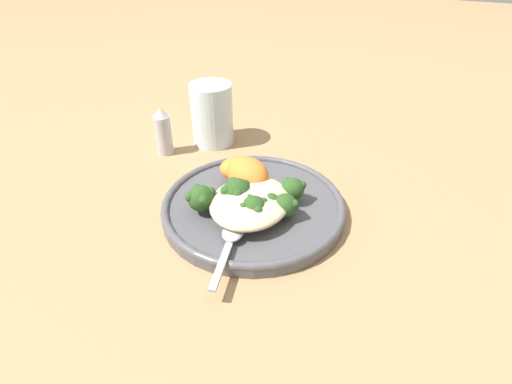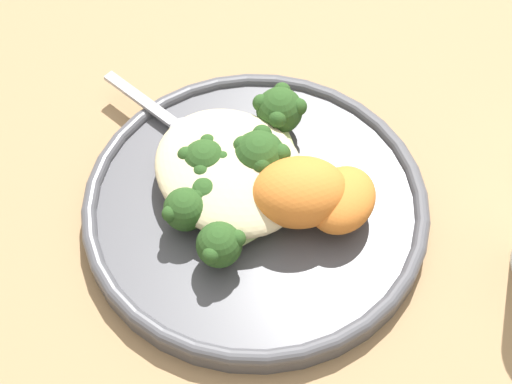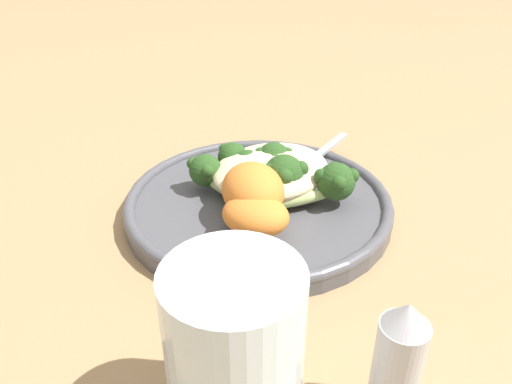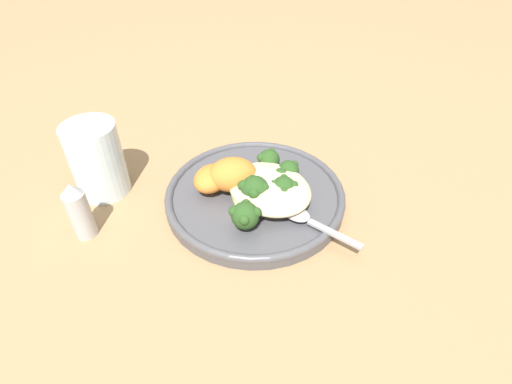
# 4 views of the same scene
# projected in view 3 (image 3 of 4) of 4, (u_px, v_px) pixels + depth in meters

# --- Properties ---
(ground_plane) EXTENTS (4.00, 4.00, 0.00)m
(ground_plane) POSITION_uv_depth(u_px,v_px,m) (254.00, 223.00, 0.49)
(ground_plane) COLOR #9E7A51
(plate) EXTENTS (0.27, 0.27, 0.02)m
(plate) POSITION_uv_depth(u_px,v_px,m) (258.00, 203.00, 0.50)
(plate) COLOR #4C4C51
(plate) RESTS_ON ground_plane
(quinoa_mound) EXTENTS (0.13, 0.11, 0.03)m
(quinoa_mound) POSITION_uv_depth(u_px,v_px,m) (271.00, 170.00, 0.51)
(quinoa_mound) COLOR beige
(quinoa_mound) RESTS_ON plate
(broccoli_stalk_0) EXTENTS (0.11, 0.07, 0.04)m
(broccoli_stalk_0) POSITION_uv_depth(u_px,v_px,m) (325.00, 185.00, 0.48)
(broccoli_stalk_0) COLOR #ADC675
(broccoli_stalk_0) RESTS_ON plate
(broccoli_stalk_1) EXTENTS (0.08, 0.04, 0.04)m
(broccoli_stalk_1) POSITION_uv_depth(u_px,v_px,m) (281.00, 178.00, 0.49)
(broccoli_stalk_1) COLOR #ADC675
(broccoli_stalk_1) RESTS_ON plate
(broccoli_stalk_2) EXTENTS (0.11, 0.08, 0.04)m
(broccoli_stalk_2) POSITION_uv_depth(u_px,v_px,m) (271.00, 168.00, 0.51)
(broccoli_stalk_2) COLOR #ADC675
(broccoli_stalk_2) RESTS_ON plate
(broccoli_stalk_3) EXTENTS (0.08, 0.10, 0.03)m
(broccoli_stalk_3) POSITION_uv_depth(u_px,v_px,m) (251.00, 177.00, 0.50)
(broccoli_stalk_3) COLOR #ADC675
(broccoli_stalk_3) RESTS_ON plate
(broccoli_stalk_4) EXTENTS (0.07, 0.11, 0.03)m
(broccoli_stalk_4) POSITION_uv_depth(u_px,v_px,m) (239.00, 169.00, 0.52)
(broccoli_stalk_4) COLOR #ADC675
(broccoli_stalk_4) RESTS_ON plate
(broccoli_stalk_5) EXTENTS (0.04, 0.10, 0.03)m
(broccoli_stalk_5) POSITION_uv_depth(u_px,v_px,m) (213.00, 176.00, 0.50)
(broccoli_stalk_5) COLOR #ADC675
(broccoli_stalk_5) RESTS_ON plate
(sweet_potato_chunk_0) EXTENTS (0.07, 0.07, 0.03)m
(sweet_potato_chunk_0) POSITION_uv_depth(u_px,v_px,m) (256.00, 215.00, 0.43)
(sweet_potato_chunk_0) COLOR orange
(sweet_potato_chunk_0) RESTS_ON plate
(sweet_potato_chunk_1) EXTENTS (0.09, 0.09, 0.05)m
(sweet_potato_chunk_1) POSITION_uv_depth(u_px,v_px,m) (253.00, 190.00, 0.46)
(sweet_potato_chunk_1) COLOR orange
(sweet_potato_chunk_1) RESTS_ON plate
(spoon) EXTENTS (0.12, 0.04, 0.01)m
(spoon) POSITION_uv_depth(u_px,v_px,m) (312.00, 159.00, 0.56)
(spoon) COLOR #A3A3A8
(spoon) RESTS_ON plate
(water_glass) EXTENTS (0.08, 0.08, 0.11)m
(water_glass) POSITION_uv_depth(u_px,v_px,m) (235.00, 354.00, 0.28)
(water_glass) COLOR silver
(water_glass) RESTS_ON ground_plane
(salt_shaker) EXTENTS (0.03, 0.03, 0.09)m
(salt_shaker) POSITION_uv_depth(u_px,v_px,m) (398.00, 361.00, 0.29)
(salt_shaker) COLOR #B2B2B7
(salt_shaker) RESTS_ON ground_plane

